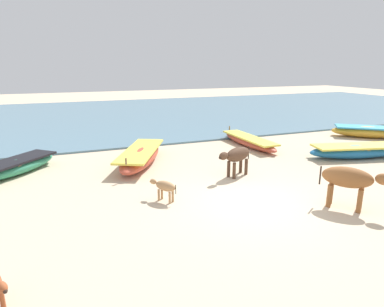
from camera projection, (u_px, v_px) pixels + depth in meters
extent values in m
plane|color=beige|center=(254.00, 202.00, 8.73)|extent=(80.00, 80.00, 0.00)
cube|color=slate|center=(129.00, 114.00, 23.94)|extent=(60.00, 20.00, 0.08)
ellipsoid|color=#B74733|center=(141.00, 156.00, 12.07)|extent=(2.78, 4.11, 0.53)
cube|color=#EAD84C|center=(140.00, 151.00, 12.01)|extent=(2.54, 3.66, 0.07)
cube|color=olive|center=(139.00, 155.00, 11.74)|extent=(0.87, 0.52, 0.04)
cylinder|color=olive|center=(126.00, 161.00, 10.18)|extent=(0.06, 0.06, 0.20)
ellipsoid|color=#1E669E|center=(355.00, 151.00, 12.82)|extent=(3.84, 1.90, 0.50)
cube|color=#EAD84C|center=(356.00, 146.00, 12.76)|extent=(3.40, 1.77, 0.07)
cube|color=olive|center=(362.00, 148.00, 12.82)|extent=(0.33, 0.88, 0.04)
ellipsoid|color=#B74733|center=(249.00, 142.00, 14.71)|extent=(0.90, 3.95, 0.40)
cube|color=#EAD84C|center=(249.00, 138.00, 14.67)|extent=(0.87, 3.47, 0.07)
cube|color=olive|center=(246.00, 138.00, 14.94)|extent=(0.70, 0.13, 0.04)
cylinder|color=olive|center=(229.00, 128.00, 16.24)|extent=(0.06, 0.06, 0.20)
ellipsoid|color=#338C66|center=(17.00, 167.00, 10.96)|extent=(2.76, 2.89, 0.47)
cube|color=black|center=(16.00, 161.00, 10.91)|extent=(2.50, 2.61, 0.07)
cube|color=olive|center=(11.00, 165.00, 10.72)|extent=(0.69, 0.65, 0.04)
ellipsoid|color=gold|center=(367.00, 132.00, 16.46)|extent=(3.35, 2.93, 0.55)
cube|color=#3399BF|center=(368.00, 127.00, 16.40)|extent=(3.02, 2.66, 0.07)
cube|color=olive|center=(373.00, 129.00, 16.36)|extent=(0.67, 0.83, 0.04)
ellipsoid|color=brown|center=(347.00, 177.00, 8.15)|extent=(1.11, 1.23, 0.52)
ellipsoid|color=brown|center=(384.00, 179.00, 7.75)|extent=(0.43, 0.45, 0.28)
cylinder|color=brown|center=(360.00, 198.00, 8.23)|extent=(0.12, 0.12, 0.60)
cylinder|color=brown|center=(360.00, 201.00, 8.01)|extent=(0.12, 0.12, 0.60)
cylinder|color=brown|center=(331.00, 193.00, 8.56)|extent=(0.12, 0.12, 0.60)
cylinder|color=brown|center=(329.00, 196.00, 8.35)|extent=(0.12, 0.12, 0.60)
cylinder|color=#2D2119|center=(320.00, 175.00, 8.47)|extent=(0.04, 0.04, 0.49)
ellipsoid|color=tan|center=(166.00, 186.00, 8.66)|extent=(0.56, 0.65, 0.27)
ellipsoid|color=tan|center=(153.00, 182.00, 8.86)|extent=(0.22, 0.24, 0.15)
sphere|color=#2D2119|center=(151.00, 181.00, 8.91)|extent=(0.08, 0.08, 0.06)
cylinder|color=tan|center=(159.00, 195.00, 8.77)|extent=(0.06, 0.06, 0.31)
cylinder|color=tan|center=(162.00, 193.00, 8.88)|extent=(0.06, 0.06, 0.31)
cylinder|color=tan|center=(170.00, 198.00, 8.58)|extent=(0.06, 0.06, 0.31)
cylinder|color=tan|center=(173.00, 196.00, 8.69)|extent=(0.06, 0.06, 0.31)
cylinder|color=#2D2119|center=(176.00, 190.00, 8.49)|extent=(0.02, 0.02, 0.25)
ellipsoid|color=#9E4C28|center=(1.00, 287.00, 4.55)|extent=(0.24, 0.27, 0.17)
sphere|color=#2D2119|center=(5.00, 291.00, 4.50)|extent=(0.09, 0.09, 0.06)
cylinder|color=#9E4C28|center=(2.00, 298.00, 4.85)|extent=(0.07, 0.07, 0.35)
ellipsoid|color=#4C3323|center=(238.00, 154.00, 10.60)|extent=(1.14, 0.78, 0.46)
ellipsoid|color=#4C3323|center=(224.00, 156.00, 10.12)|extent=(0.40, 0.32, 0.25)
sphere|color=#2D2119|center=(220.00, 158.00, 10.03)|extent=(0.12, 0.12, 0.10)
cylinder|color=#4C3323|center=(234.00, 171.00, 10.44)|extent=(0.11, 0.11, 0.53)
cylinder|color=#4C3323|center=(229.00, 169.00, 10.60)|extent=(0.11, 0.11, 0.53)
cylinder|color=#4C3323|center=(246.00, 167.00, 10.85)|extent=(0.11, 0.11, 0.53)
cylinder|color=#4C3323|center=(241.00, 165.00, 11.01)|extent=(0.11, 0.11, 0.53)
cylinder|color=#2D2119|center=(249.00, 153.00, 10.99)|extent=(0.03, 0.03, 0.43)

